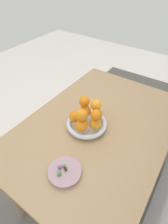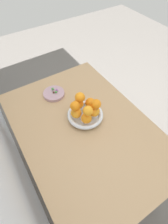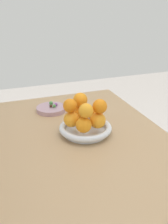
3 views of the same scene
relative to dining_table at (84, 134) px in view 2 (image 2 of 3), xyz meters
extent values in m
plane|color=slate|center=(0.00, 0.00, -0.65)|extent=(6.00, 6.00, 0.00)
cube|color=tan|center=(0.00, 0.00, 0.07)|extent=(1.10, 0.76, 0.04)
cylinder|color=tan|center=(-0.49, -0.32, -0.30)|extent=(0.05, 0.05, 0.70)
cylinder|color=tan|center=(0.49, -0.32, -0.30)|extent=(0.05, 0.05, 0.70)
cylinder|color=tan|center=(0.49, 0.32, -0.30)|extent=(0.05, 0.05, 0.70)
cylinder|color=silver|center=(0.06, -0.04, 0.10)|extent=(0.18, 0.18, 0.01)
torus|color=silver|center=(0.06, -0.04, 0.12)|extent=(0.22, 0.22, 0.03)
cylinder|color=#B28C99|center=(0.35, 0.03, 0.10)|extent=(0.15, 0.15, 0.02)
sphere|color=orange|center=(0.12, -0.03, 0.16)|extent=(0.06, 0.06, 0.06)
sphere|color=orange|center=(0.07, 0.02, 0.16)|extent=(0.07, 0.07, 0.07)
sphere|color=orange|center=(0.00, -0.02, 0.16)|extent=(0.06, 0.06, 0.06)
sphere|color=orange|center=(0.02, -0.08, 0.16)|extent=(0.07, 0.07, 0.07)
sphere|color=orange|center=(0.09, -0.10, 0.16)|extent=(0.07, 0.07, 0.07)
sphere|color=orange|center=(0.07, 0.02, 0.22)|extent=(0.06, 0.06, 0.06)
sphere|color=orange|center=(0.00, -0.02, 0.22)|extent=(0.06, 0.06, 0.06)
sphere|color=orange|center=(0.01, -0.09, 0.22)|extent=(0.06, 0.06, 0.06)
sphere|color=orange|center=(0.11, -0.04, 0.22)|extent=(0.06, 0.06, 0.06)
sphere|color=#4C9947|center=(0.37, 0.03, 0.12)|extent=(0.02, 0.02, 0.02)
sphere|color=#8C4C99|center=(0.35, 0.01, 0.12)|extent=(0.02, 0.02, 0.02)
sphere|color=#4C9947|center=(0.33, 0.02, 0.12)|extent=(0.02, 0.02, 0.02)
sphere|color=#472819|center=(0.34, 0.04, 0.12)|extent=(0.01, 0.01, 0.01)
camera|label=1|loc=(0.62, 0.33, 0.81)|focal=28.00mm
camera|label=2|loc=(-0.52, 0.33, 0.97)|focal=28.00mm
camera|label=3|loc=(-0.94, 0.33, 0.66)|focal=45.00mm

